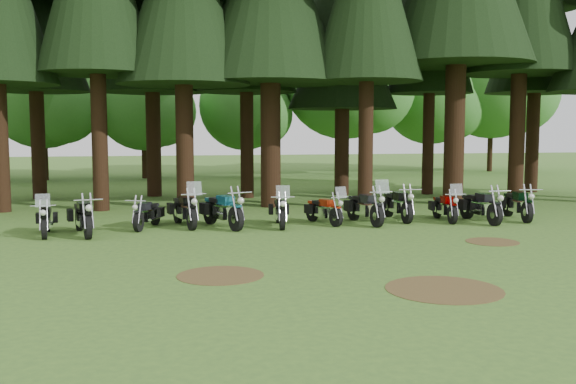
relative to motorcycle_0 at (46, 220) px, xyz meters
name	(u,v)px	position (x,y,z in m)	size (l,w,h in m)	color
ground	(335,252)	(7.35, -3.99, -0.43)	(120.00, 120.00, 0.00)	#3B6326
pine_back_4	(343,11)	(11.39, 9.26, 7.82)	(4.94, 4.94, 13.78)	black
decid_2	(48,96)	(-3.08, 20.79, 4.53)	(6.72, 6.53, 8.40)	black
decid_3	(148,104)	(2.64, 21.15, 4.08)	(6.12, 5.95, 7.65)	black
decid_4	(248,108)	(8.93, 22.34, 3.94)	(5.93, 5.76, 7.41)	black
decid_5	(351,80)	(15.65, 21.73, 5.80)	(8.45, 8.21, 10.56)	black
decid_6	(436,97)	(22.21, 23.02, 4.78)	(7.06, 6.86, 8.82)	black
decid_7	(499,83)	(26.82, 22.84, 5.80)	(8.44, 8.20, 10.55)	black
dirt_patch_0	(220,275)	(4.35, -5.99, -0.42)	(1.80, 1.80, 0.01)	#4C3D1E
dirt_patch_1	(492,242)	(11.85, -3.49, -0.42)	(1.40, 1.40, 0.01)	#4C3D1E
dirt_patch_2	(444,289)	(8.35, -7.99, -0.42)	(2.20, 2.20, 0.01)	#4C3D1E
motorcycle_0	(46,220)	(0.00, 0.00, 0.00)	(0.48, 2.04, 1.28)	black
motorcycle_1	(83,218)	(1.03, -0.10, 0.06)	(0.72, 2.29, 0.95)	black
motorcycle_2	(147,215)	(2.79, 0.79, -0.02)	(0.80, 1.89, 0.80)	black
motorcycle_3	(185,211)	(3.92, 0.90, 0.07)	(0.81, 2.35, 1.48)	black
motorcycle_4	(222,211)	(5.05, 0.48, 0.08)	(1.04, 2.33, 1.00)	black
motorcycle_5	(280,212)	(6.82, 0.35, 0.03)	(0.52, 2.18, 1.37)	black
motorcycle_6	(324,211)	(8.28, 0.58, -0.01)	(0.86, 1.98, 1.26)	black
motorcycle_7	(365,208)	(9.57, 0.36, 0.07)	(0.65, 2.38, 1.50)	black
motorcycle_8	(397,206)	(10.88, 0.94, 0.06)	(0.33, 2.33, 0.95)	black
motorcycle_9	(445,208)	(12.32, 0.43, 0.01)	(0.47, 2.09, 1.31)	black
motorcycle_10	(480,207)	(13.33, -0.04, 0.06)	(0.38, 2.34, 0.95)	black
motorcycle_11	(517,205)	(14.85, 0.28, 0.05)	(0.52, 2.29, 0.94)	black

